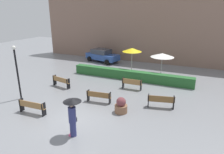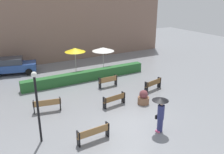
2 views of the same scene
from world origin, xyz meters
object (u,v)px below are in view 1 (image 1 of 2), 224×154
Objects in this scene: planter_pot at (121,106)px; parked_car at (102,55)px; pedestrian_with_umbrella at (72,113)px; lamp_post at (17,67)px; bench_back_row at (132,83)px; bench_far_right at (161,101)px; patio_umbrella_white at (162,55)px; bench_far_left at (61,81)px; bench_mid_center at (99,96)px; bench_near_left at (32,106)px; patio_umbrella_yellow at (132,50)px.

parked_car is (-6.98, 11.48, 0.38)m from planter_pot.
lamp_post reaches higher than pedestrian_with_umbrella.
bench_back_row is 0.80× the size of pedestrian_with_umbrella.
patio_umbrella_white reaches higher than bench_far_right.
pedestrian_with_umbrella is 6.63m from lamp_post.
bench_far_left is 9.43m from patio_umbrella_white.
bench_near_left is at bearing -134.66° from bench_mid_center.
pedestrian_with_umbrella is at bearing -95.48° from bench_back_row.
bench_far_right is (8.42, -0.51, -0.01)m from bench_far_left.
bench_mid_center is 6.07m from lamp_post.
patio_umbrella_yellow is (3.07, 10.27, 1.98)m from bench_near_left.
bench_far_right is at bearing 15.29° from lamp_post.
patio_umbrella_yellow is (4.29, 5.73, 1.96)m from bench_far_left.
pedestrian_with_umbrella is at bearing -69.10° from parked_car.
bench_back_row is at bearing 36.48° from lamp_post.
patio_umbrella_white is (5.99, 10.37, 1.70)m from bench_near_left.
bench_mid_center is 2.08m from planter_pot.
patio_umbrella_white reaches higher than planter_pot.
bench_far_right is 0.74× the size of patio_umbrella_white.
bench_back_row is at bearing 98.84° from planter_pot.
pedestrian_with_umbrella reaches higher than bench_near_left.
bench_far_left is 6.60m from planter_pot.
bench_near_left is at bearing -154.59° from planter_pot.
bench_far_right is 7.74m from patio_umbrella_yellow.
bench_far_left is 9.37m from parked_car.
bench_far_left is at bearing 131.94° from pedestrian_with_umbrella.
bench_far_right is 6.68m from patio_umbrella_white.
bench_back_row is at bearing 139.45° from bench_far_right.
lamp_post reaches higher than bench_near_left.
patio_umbrella_white is at bearing 1.99° from patio_umbrella_yellow.
bench_near_left is 3.88m from pedestrian_with_umbrella.
parked_car is (-5.65, 14.79, -0.48)m from pedestrian_with_umbrella.
patio_umbrella_yellow is at bearing -178.01° from patio_umbrella_white.
bench_mid_center is 0.66× the size of patio_umbrella_yellow.
bench_mid_center is 8.02m from patio_umbrella_white.
bench_back_row is at bearing 55.68° from bench_near_left.
bench_far_left is at bearing 161.56° from bench_mid_center.
bench_far_right is at bearing -56.54° from patio_umbrella_yellow.
bench_far_left is at bearing -141.02° from patio_umbrella_white.
bench_far_right reaches higher than bench_mid_center.
planter_pot is (1.95, -0.72, -0.05)m from bench_mid_center.
patio_umbrella_white is at bearing 78.45° from pedestrian_with_umbrella.
bench_back_row is 8.68m from lamp_post.
lamp_post is at bearing -111.01° from bench_far_left.
pedestrian_with_umbrella is at bearing -125.42° from bench_far_right.
pedestrian_with_umbrella is (-3.52, -4.95, 0.78)m from bench_far_right.
bench_far_right is at bearing 29.17° from bench_near_left.
patio_umbrella_white is (2.92, 0.10, -0.29)m from patio_umbrella_yellow.
lamp_post is (-7.45, -1.00, 1.96)m from planter_pot.
lamp_post reaches higher than bench_far_left.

